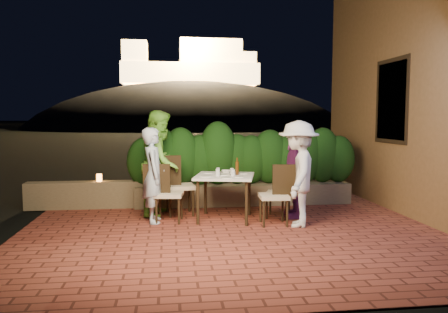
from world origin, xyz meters
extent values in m
plane|color=black|center=(0.00, 0.00, -0.02)|extent=(400.00, 400.00, 0.00)
cube|color=brown|center=(0.00, 0.50, -0.07)|extent=(7.00, 6.00, 0.15)
cube|color=brown|center=(3.60, 2.00, 2.50)|extent=(1.60, 5.00, 5.00)
cube|color=black|center=(2.82, 1.50, 2.00)|extent=(0.08, 1.00, 1.40)
cube|color=black|center=(2.81, 1.50, 2.00)|extent=(0.06, 1.15, 1.55)
cube|color=brown|center=(0.20, 2.30, 0.20)|extent=(4.20, 0.55, 0.40)
cube|color=brown|center=(-2.80, 2.30, 0.25)|extent=(2.20, 0.30, 0.50)
ellipsoid|color=black|center=(2.00, 60.00, -4.00)|extent=(52.00, 40.00, 22.00)
cylinder|color=white|center=(-0.65, 0.91, 0.76)|extent=(0.21, 0.21, 0.01)
cylinder|color=white|center=(-0.57, 1.36, 0.76)|extent=(0.21, 0.21, 0.01)
cylinder|color=white|center=(-0.14, 0.78, 0.76)|extent=(0.20, 0.20, 0.01)
cylinder|color=white|center=(0.00, 1.23, 0.76)|extent=(0.22, 0.22, 0.01)
cylinder|color=white|center=(-0.35, 1.06, 0.76)|extent=(0.23, 0.23, 0.01)
cylinder|color=white|center=(-0.33, 0.71, 0.76)|extent=(0.20, 0.20, 0.01)
cylinder|color=silver|center=(-0.47, 0.94, 0.81)|extent=(0.07, 0.07, 0.12)
cylinder|color=silver|center=(-0.43, 1.24, 0.80)|extent=(0.06, 0.06, 0.10)
cylinder|color=silver|center=(-0.22, 0.91, 0.81)|extent=(0.06, 0.06, 0.11)
cylinder|color=silver|center=(-0.20, 1.16, 0.80)|extent=(0.06, 0.06, 0.10)
imported|color=white|center=(-0.27, 1.37, 0.77)|extent=(0.19, 0.19, 0.04)
imported|color=silver|center=(-1.50, 1.03, 0.77)|extent=(0.39, 0.58, 1.54)
imported|color=#75CB3F|center=(-1.39, 1.59, 0.91)|extent=(0.90, 1.03, 1.82)
imported|color=silver|center=(0.75, 0.50, 0.83)|extent=(0.94, 1.21, 1.66)
imported|color=#6A2363|center=(0.86, 1.07, 0.76)|extent=(0.47, 0.92, 1.51)
cylinder|color=orange|center=(-2.56, 2.30, 0.57)|extent=(0.10, 0.10, 0.14)
camera|label=1|loc=(-1.25, -6.06, 1.71)|focal=35.00mm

